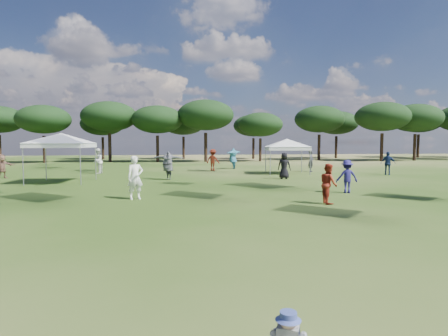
{
  "coord_description": "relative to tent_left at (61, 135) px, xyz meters",
  "views": [
    {
      "loc": [
        -0.94,
        -1.56,
        2.38
      ],
      "look_at": [
        -0.12,
        4.23,
        1.98
      ],
      "focal_mm": 30.0,
      "sensor_mm": 36.0,
      "label": 1
    }
  ],
  "objects": [
    {
      "name": "tent_right",
      "position": [
        15.12,
        4.16,
        -0.28
      ],
      "size": [
        6.13,
        6.13,
        2.94
      ],
      "rotation": [
        0.0,
        0.0,
        -0.14
      ],
      "color": "gray",
      "rests_on": "ground"
    },
    {
      "name": "tree_line",
      "position": [
        9.76,
        25.72,
        2.63
      ],
      "size": [
        108.78,
        17.63,
        7.77
      ],
      "color": "black",
      "rests_on": "ground"
    },
    {
      "name": "tent_left",
      "position": [
        0.0,
        0.0,
        0.0
      ],
      "size": [
        6.59,
        6.59,
        3.22
      ],
      "rotation": [
        0.0,
        0.0,
        -0.07
      ],
      "color": "gray",
      "rests_on": "ground"
    },
    {
      "name": "festival_crowd",
      "position": [
        7.44,
        1.19,
        -1.9
      ],
      "size": [
        28.65,
        20.8,
        1.92
      ],
      "color": "#988852",
      "rests_on": "ground"
    }
  ]
}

